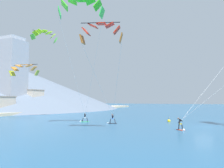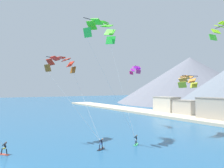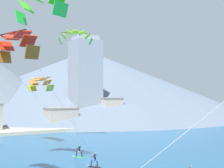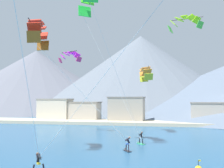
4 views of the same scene
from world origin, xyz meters
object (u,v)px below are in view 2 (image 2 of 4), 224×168
parafoil_kite_distant_high_outer (188,80)px  parafoil_kite_near_trail (101,29)px  parafoil_kite_mid_center (61,63)px  parafoil_kite_distant_mid_solo (135,69)px  kitesurfer_near_lead (3,151)px  parafoil_kite_distant_low_drift (223,28)px  kitesurfer_near_trail (136,142)px  kitesurfer_mid_center (102,146)px

parafoil_kite_distant_high_outer → parafoil_kite_near_trail: bearing=-106.9°
parafoil_kite_near_trail → parafoil_kite_mid_center: parafoil_kite_near_trail is taller
parafoil_kite_mid_center → parafoil_kite_distant_mid_solo: parafoil_kite_mid_center is taller
kitesurfer_near_lead → parafoil_kite_distant_low_drift: bearing=70.8°
parafoil_kite_distant_high_outer → parafoil_kite_distant_low_drift: 10.83m
parafoil_kite_distant_mid_solo → parafoil_kite_distant_high_outer: bearing=11.7°
kitesurfer_near_lead → parafoil_kite_distant_high_outer: size_ratio=0.28×
kitesurfer_near_trail → parafoil_kite_distant_low_drift: (5.70, 13.93, 18.26)m
kitesurfer_near_lead → parafoil_kite_near_trail: bearing=91.9°
kitesurfer_near_lead → parafoil_kite_distant_low_drift: (11.03, 31.72, 18.18)m
kitesurfer_near_trail → parafoil_kite_mid_center: parafoil_kite_mid_center is taller
kitesurfer_mid_center → parafoil_kite_near_trail: parafoil_kite_near_trail is taller
kitesurfer_mid_center → kitesurfer_near_lead: bearing=-111.2°
kitesurfer_near_lead → parafoil_kite_distant_mid_solo: (-8.23, 28.35, 12.54)m
parafoil_kite_mid_center → parafoil_kite_distant_mid_solo: bearing=100.9°
parafoil_kite_distant_mid_solo → parafoil_kite_near_trail: bearing=-60.1°
parafoil_kite_mid_center → parafoil_kite_distant_mid_solo: size_ratio=2.93×
parafoil_kite_near_trail → parafoil_kite_mid_center: size_ratio=1.48×
parafoil_kite_near_trail → kitesurfer_mid_center: bearing=-28.5°
parafoil_kite_distant_mid_solo → parafoil_kite_mid_center: bearing=-79.1°
parafoil_kite_mid_center → parafoil_kite_distant_mid_solo: (-3.67, 19.11, 0.11)m
parafoil_kite_near_trail → parafoil_kite_distant_mid_solo: 16.52m
kitesurfer_mid_center → parafoil_kite_distant_high_outer: 21.23m
kitesurfer_near_lead → parafoil_kite_mid_center: bearing=116.3°
kitesurfer_near_trail → parafoil_kite_distant_high_outer: (-0.95, 13.18, 9.74)m
parafoil_kite_near_trail → parafoil_kite_mid_center: bearing=-125.7°
parafoil_kite_mid_center → parafoil_kite_distant_low_drift: (15.59, 22.48, 5.76)m
kitesurfer_near_trail → parafoil_kite_near_trail: (-5.83, -2.89, 18.26)m
kitesurfer_near_trail → kitesurfer_near_lead: bearing=-106.7°
parafoil_kite_distant_mid_solo → kitesurfer_mid_center: bearing=-51.6°
parafoil_kite_distant_high_outer → kitesurfer_near_lead: bearing=-98.0°
parafoil_kite_distant_low_drift → kitesurfer_near_trail: bearing=-112.2°
parafoil_kite_mid_center → parafoil_kite_distant_high_outer: (8.94, 21.72, -2.76)m
parafoil_kite_near_trail → parafoil_kite_distant_mid_solo: bearing=119.9°
kitesurfer_near_trail → parafoil_kite_near_trail: 19.39m
kitesurfer_near_trail → parafoil_kite_distant_low_drift: 23.66m
kitesurfer_near_lead → parafoil_kite_distant_mid_solo: size_ratio=0.39×
parafoil_kite_distant_low_drift → kitesurfer_near_lead: bearing=-109.2°
parafoil_kite_near_trail → parafoil_kite_distant_mid_solo: parafoil_kite_near_trail is taller
kitesurfer_near_lead → parafoil_kite_distant_low_drift: 38.19m
kitesurfer_mid_center → parafoil_kite_distant_low_drift: parafoil_kite_distant_low_drift is taller
kitesurfer_near_lead → kitesurfer_mid_center: kitesurfer_near_lead is taller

